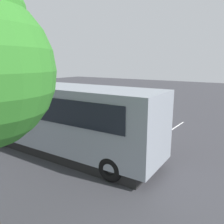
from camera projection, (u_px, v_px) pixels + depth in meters
name	position (u px, v px, depth m)	size (l,w,h in m)	color
ground_plane	(119.00, 127.00, 15.36)	(80.00, 80.00, 0.00)	#38383D
tour_bus	(64.00, 120.00, 10.66)	(9.69, 2.74, 3.25)	#8C939E
spectator_far_left	(112.00, 124.00, 12.09)	(0.58, 0.38, 1.78)	black
spectator_left	(97.00, 121.00, 12.58)	(0.58, 0.35, 1.78)	black
spectator_centre	(85.00, 119.00, 13.45)	(0.57, 0.31, 1.69)	black
parked_motorcycle_silver	(135.00, 143.00, 10.82)	(2.05, 0.64, 0.99)	black
stunt_motorcycle	(114.00, 110.00, 17.85)	(1.93, 0.99, 1.23)	black
traffic_cone	(140.00, 113.00, 18.05)	(0.34, 0.34, 0.63)	orange
bay_line_a	(174.00, 129.00, 14.92)	(0.19, 4.06, 0.01)	white
bay_line_b	(134.00, 122.00, 16.52)	(0.21, 4.85, 0.01)	white
bay_line_c	(102.00, 117.00, 18.11)	(0.19, 3.85, 0.01)	white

